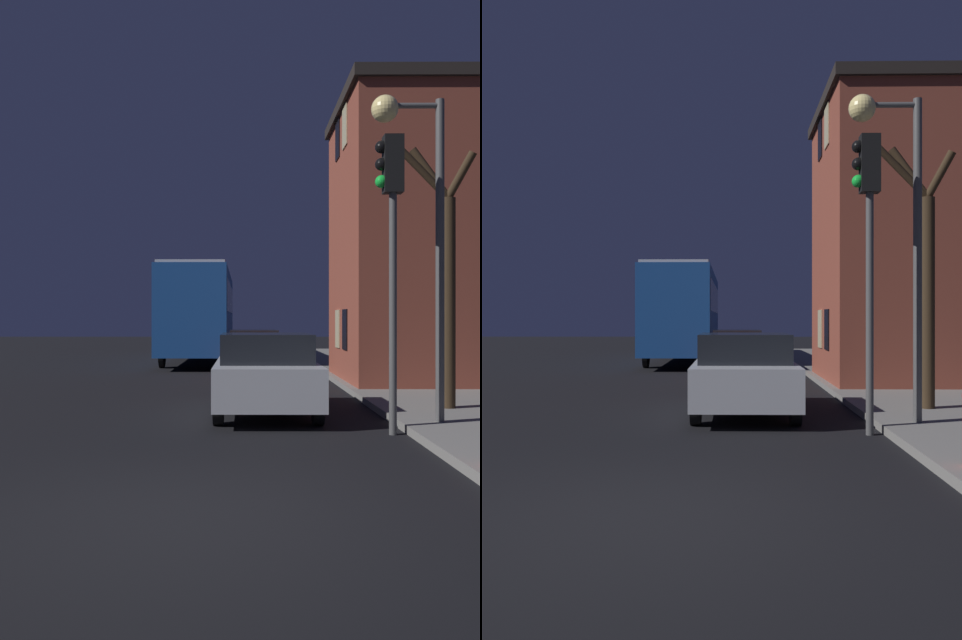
% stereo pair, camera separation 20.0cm
% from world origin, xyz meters
% --- Properties ---
extents(ground_plane, '(120.00, 120.00, 0.00)m').
position_xyz_m(ground_plane, '(0.00, 0.00, 0.00)').
color(ground_plane, black).
extents(brick_building, '(3.92, 5.43, 7.80)m').
position_xyz_m(brick_building, '(5.15, 11.72, 4.05)').
color(brick_building, brown).
rests_on(brick_building, sidewalk).
extents(streetlamp, '(1.19, 0.44, 5.33)m').
position_xyz_m(streetlamp, '(3.35, 4.38, 3.95)').
color(streetlamp, '#4C4C4C').
rests_on(streetlamp, sidewalk).
extents(traffic_light, '(0.43, 0.24, 4.68)m').
position_xyz_m(traffic_light, '(2.86, 3.95, 3.34)').
color(traffic_light, '#4C4C4C').
rests_on(traffic_light, ground).
extents(bare_tree, '(1.45, 0.56, 4.94)m').
position_xyz_m(bare_tree, '(4.37, 5.97, 2.58)').
color(bare_tree, '#382819').
rests_on(bare_tree, sidewalk).
extents(bus, '(2.57, 11.74, 3.89)m').
position_xyz_m(bus, '(-1.31, 21.25, 2.30)').
color(bus, '#194793').
rests_on(bus, ground).
extents(car_near_lane, '(1.87, 4.03, 1.54)m').
position_xyz_m(car_near_lane, '(0.97, 6.07, 0.79)').
color(car_near_lane, '#B7BABF').
rests_on(car_near_lane, ground).
extents(car_mid_lane, '(1.79, 4.55, 1.46)m').
position_xyz_m(car_mid_lane, '(0.89, 15.52, 0.77)').
color(car_mid_lane, '#B21E19').
rests_on(car_mid_lane, ground).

